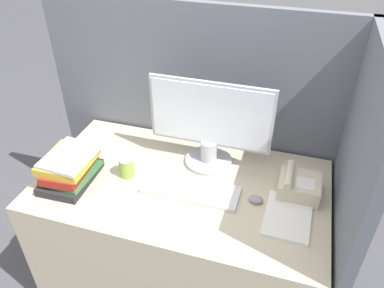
{
  "coord_description": "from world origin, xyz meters",
  "views": [
    {
      "loc": [
        0.45,
        -0.89,
        1.93
      ],
      "look_at": [
        0.04,
        0.43,
        0.96
      ],
      "focal_mm": 35.0,
      "sensor_mm": 36.0,
      "label": 1
    }
  ],
  "objects_px": {
    "monitor": "(210,127)",
    "mouse": "(256,199)",
    "book_stack": "(70,168)",
    "keyboard": "(190,190)",
    "desk_telephone": "(298,186)",
    "coffee_cup": "(127,167)"
  },
  "relations": [
    {
      "from": "keyboard",
      "to": "desk_telephone",
      "type": "relative_size",
      "value": 2.45
    },
    {
      "from": "coffee_cup",
      "to": "desk_telephone",
      "type": "distance_m",
      "value": 0.81
    },
    {
      "from": "monitor",
      "to": "desk_telephone",
      "type": "height_order",
      "value": "monitor"
    },
    {
      "from": "keyboard",
      "to": "mouse",
      "type": "height_order",
      "value": "mouse"
    },
    {
      "from": "mouse",
      "to": "desk_telephone",
      "type": "bearing_deg",
      "value": 32.55
    },
    {
      "from": "keyboard",
      "to": "book_stack",
      "type": "distance_m",
      "value": 0.58
    },
    {
      "from": "keyboard",
      "to": "coffee_cup",
      "type": "height_order",
      "value": "coffee_cup"
    },
    {
      "from": "keyboard",
      "to": "mouse",
      "type": "distance_m",
      "value": 0.3
    },
    {
      "from": "keyboard",
      "to": "coffee_cup",
      "type": "xyz_separation_m",
      "value": [
        -0.33,
        0.02,
        0.04
      ]
    },
    {
      "from": "mouse",
      "to": "book_stack",
      "type": "xyz_separation_m",
      "value": [
        -0.87,
        -0.11,
        0.06
      ]
    },
    {
      "from": "keyboard",
      "to": "mouse",
      "type": "xyz_separation_m",
      "value": [
        0.3,
        0.02,
        0.0
      ]
    },
    {
      "from": "coffee_cup",
      "to": "desk_telephone",
      "type": "xyz_separation_m",
      "value": [
        0.8,
        0.11,
        -0.01
      ]
    },
    {
      "from": "mouse",
      "to": "book_stack",
      "type": "distance_m",
      "value": 0.88
    },
    {
      "from": "coffee_cup",
      "to": "book_stack",
      "type": "bearing_deg",
      "value": -154.86
    },
    {
      "from": "mouse",
      "to": "desk_telephone",
      "type": "distance_m",
      "value": 0.21
    },
    {
      "from": "mouse",
      "to": "book_stack",
      "type": "height_order",
      "value": "book_stack"
    },
    {
      "from": "book_stack",
      "to": "desk_telephone",
      "type": "relative_size",
      "value": 1.64
    },
    {
      "from": "keyboard",
      "to": "desk_telephone",
      "type": "bearing_deg",
      "value": 15.43
    },
    {
      "from": "monitor",
      "to": "keyboard",
      "type": "height_order",
      "value": "monitor"
    },
    {
      "from": "monitor",
      "to": "mouse",
      "type": "distance_m",
      "value": 0.41
    },
    {
      "from": "monitor",
      "to": "desk_telephone",
      "type": "relative_size",
      "value": 3.24
    },
    {
      "from": "mouse",
      "to": "coffee_cup",
      "type": "distance_m",
      "value": 0.63
    }
  ]
}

